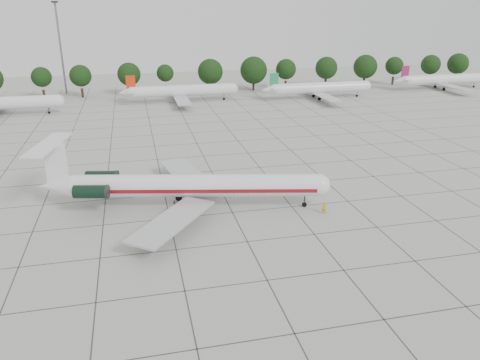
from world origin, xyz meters
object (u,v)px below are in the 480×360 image
at_px(bg_airliner_d, 320,88).
at_px(floodlight_mast, 60,43).
at_px(ground_crew, 324,208).
at_px(bg_airliner_c, 182,91).
at_px(bg_airliner_e, 443,80).
at_px(main_airliner, 180,185).

bearing_deg(bg_airliner_d, floodlight_mast, 161.02).
bearing_deg(floodlight_mast, bg_airliner_d, -18.98).
bearing_deg(ground_crew, floodlight_mast, -66.27).
bearing_deg(ground_crew, bg_airliner_d, -111.37).
bearing_deg(floodlight_mast, ground_crew, -66.51).
height_order(bg_airliner_c, floodlight_mast, floodlight_mast).
bearing_deg(ground_crew, bg_airliner_e, -132.44).
relative_size(main_airliner, bg_airliner_e, 1.32).
distance_m(bg_airliner_c, bg_airliner_d, 37.81).
xyz_separation_m(ground_crew, bg_airliner_c, (-9.43, 75.24, 2.12)).
relative_size(bg_airliner_d, floodlight_mast, 1.11).
bearing_deg(main_airliner, floodlight_mast, 117.31).
xyz_separation_m(bg_airliner_e, floodlight_mast, (-112.09, 18.10, 11.37)).
distance_m(main_airliner, bg_airliner_d, 79.45).
bearing_deg(bg_airliner_e, ground_crew, -132.68).
xyz_separation_m(ground_crew, bg_airliner_e, (70.84, 76.82, 2.12)).
bearing_deg(bg_airliner_e, bg_airliner_c, -178.87).
xyz_separation_m(bg_airliner_c, bg_airliner_d, (37.57, -4.19, 0.00)).
bearing_deg(bg_airliner_e, main_airliner, -141.27).
distance_m(bg_airliner_d, bg_airliner_e, 43.08).
relative_size(bg_airliner_c, floodlight_mast, 1.11).
xyz_separation_m(bg_airliner_c, floodlight_mast, (-31.82, 19.68, 11.37)).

